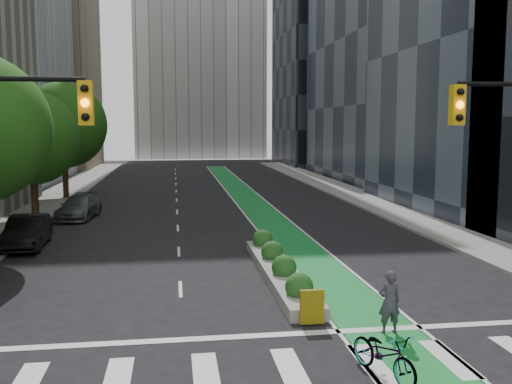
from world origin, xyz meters
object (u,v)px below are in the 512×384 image
object	(u,v)px
median_planter	(279,268)
parked_car_left_mid	(27,232)
bicycle	(384,354)
parked_car_left_far	(79,207)
cyclist	(389,302)

from	to	relation	value
median_planter	parked_car_left_mid	bearing A→B (deg)	147.45
bicycle	parked_car_left_far	bearing A→B (deg)	92.79
cyclist	parked_car_left_far	xyz separation A→B (m)	(-11.63, 21.31, -0.19)
median_planter	bicycle	world-z (taller)	bicycle
median_planter	bicycle	xyz separation A→B (m)	(0.82, -8.75, 0.18)
median_planter	parked_car_left_mid	world-z (taller)	parked_car_left_mid
median_planter	parked_car_left_far	bearing A→B (deg)	122.55
median_planter	bicycle	bearing A→B (deg)	-84.62
parked_car_left_mid	parked_car_left_far	bearing A→B (deg)	80.48
median_planter	parked_car_left_far	xyz separation A→B (m)	(-9.68, 15.17, 0.33)
parked_car_left_mid	parked_car_left_far	size ratio (longest dim) A/B	0.95
bicycle	parked_car_left_far	distance (m)	26.12
bicycle	parked_car_left_mid	size ratio (longest dim) A/B	0.46
parked_car_left_far	bicycle	bearing A→B (deg)	-59.66
median_planter	cyclist	size ratio (longest dim) A/B	5.77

